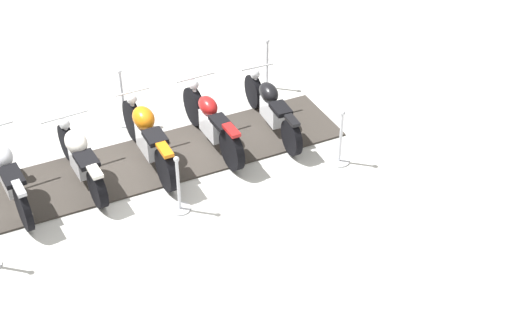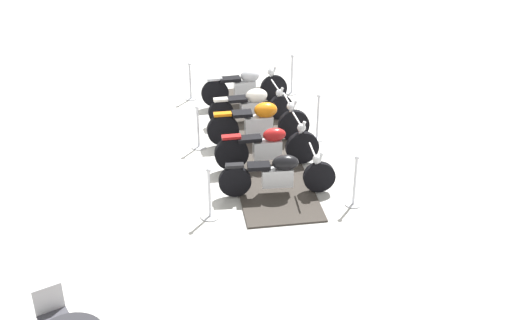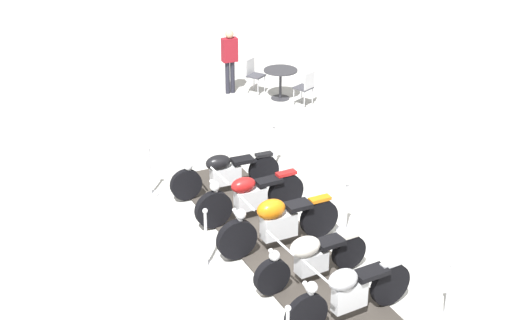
{
  "view_description": "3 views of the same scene",
  "coord_description": "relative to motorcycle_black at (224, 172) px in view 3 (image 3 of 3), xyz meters",
  "views": [
    {
      "loc": [
        10.58,
        -0.38,
        7.69
      ],
      "look_at": [
        1.05,
        1.61,
        0.57
      ],
      "focal_mm": 53.64,
      "sensor_mm": 36.0,
      "label": 1
    },
    {
      "loc": [
        -1.11,
        12.6,
        6.28
      ],
      "look_at": [
        -0.16,
        2.35,
        0.81
      ],
      "focal_mm": 43.28,
      "sensor_mm": 36.0,
      "label": 2
    },
    {
      "loc": [
        -2.75,
        -11.31,
        7.26
      ],
      "look_at": [
        -0.04,
        1.77,
        0.89
      ],
      "focal_mm": 54.28,
      "sensor_mm": 36.0,
      "label": 3
    }
  ],
  "objects": [
    {
      "name": "motorcycle_maroon",
      "position": [
        0.3,
        -1.11,
        0.02
      ],
      "size": [
        2.18,
        0.9,
        1.04
      ],
      "rotation": [
        0.0,
        0.0,
        -2.86
      ],
      "color": "black",
      "rests_on": "display_platform"
    },
    {
      "name": "display_platform",
      "position": [
        0.6,
        -2.22,
        -0.46
      ],
      "size": [
        3.1,
        6.96,
        0.03
      ],
      "primitive_type": "cube",
      "rotation": [
        0.0,
        0.0,
        -1.32
      ],
      "color": "#38332D",
      "rests_on": "ground_plane"
    },
    {
      "name": "stanchion_right_mid",
      "position": [
        -0.73,
        -2.56,
        -0.13
      ],
      "size": [
        0.35,
        0.35,
        1.12
      ],
      "color": "silver",
      "rests_on": "ground_plane"
    },
    {
      "name": "stanchion_left_rear",
      "position": [
        2.63,
        -4.69,
        -0.11
      ],
      "size": [
        0.29,
        0.29,
        1.02
      ],
      "color": "silver",
      "rests_on": "ground_plane"
    },
    {
      "name": "stanchion_left_front",
      "position": [
        1.22,
        0.91,
        -0.17
      ],
      "size": [
        0.36,
        0.36,
        1.03
      ],
      "color": "silver",
      "rests_on": "ground_plane"
    },
    {
      "name": "cafe_chair_near_table",
      "position": [
        2.82,
        4.28,
        0.06
      ],
      "size": [
        0.56,
        0.56,
        0.91
      ],
      "rotation": [
        0.0,
        0.0,
        2.23
      ],
      "color": "#B7B7BC",
      "rests_on": "ground_plane"
    },
    {
      "name": "cafe_table",
      "position": [
        2.32,
        4.93,
        0.13
      ],
      "size": [
        0.88,
        0.88,
        0.79
      ],
      "color": "#2D2D33",
      "rests_on": "ground_plane"
    },
    {
      "name": "motorcycle_cream",
      "position": [
        0.85,
        -3.35,
        0.01
      ],
      "size": [
        2.04,
        0.95,
        0.9
      ],
      "rotation": [
        0.0,
        0.0,
        -2.83
      ],
      "color": "black",
      "rests_on": "display_platform"
    },
    {
      "name": "cafe_chair_across_table",
      "position": [
        1.73,
        5.5,
        0.07
      ],
      "size": [
        0.57,
        0.57,
        0.92
      ],
      "rotation": [
        0.0,
        0.0,
        -0.76
      ],
      "color": "#B7B7BC",
      "rests_on": "ground_plane"
    },
    {
      "name": "bystander_person",
      "position": [
        1.11,
        5.61,
        0.56
      ],
      "size": [
        0.43,
        0.29,
        1.72
      ],
      "rotation": [
        0.0,
        0.0,
        -1.38
      ],
      "color": "#23232D",
      "rests_on": "ground_plane"
    },
    {
      "name": "ground_plane",
      "position": [
        0.6,
        -2.22,
        -0.47
      ],
      "size": [
        80.0,
        80.0,
        0.0
      ],
      "primitive_type": "plane",
      "color": "silver"
    },
    {
      "name": "motorcycle_chrome",
      "position": [
        1.13,
        -4.46,
        0.06
      ],
      "size": [
        2.18,
        0.94,
        1.03
      ],
      "rotation": [
        0.0,
        0.0,
        -2.82
      ],
      "color": "black",
      "rests_on": "display_platform"
    },
    {
      "name": "motorcycle_black",
      "position": [
        0.0,
        0.0,
        0.0
      ],
      "size": [
        2.26,
        0.72,
        0.93
      ],
      "rotation": [
        0.0,
        0.0,
        -2.95
      ],
      "color": "black",
      "rests_on": "display_platform"
    },
    {
      "name": "stanchion_left_mid",
      "position": [
        1.93,
        -1.89,
        -0.15
      ],
      "size": [
        0.33,
        0.33,
        1.02
      ],
      "color": "silver",
      "rests_on": "ground_plane"
    },
    {
      "name": "stanchion_right_front",
      "position": [
        -1.43,
        0.25,
        -0.11
      ],
      "size": [
        0.31,
        0.31,
        1.06
      ],
      "color": "silver",
      "rests_on": "ground_plane"
    },
    {
      "name": "motorcycle_copper",
      "position": [
        0.57,
        -2.23,
        0.06
      ],
      "size": [
        2.3,
        0.82,
        1.05
      ],
      "rotation": [
        0.0,
        0.0,
        -2.88
      ],
      "color": "black",
      "rests_on": "display_platform"
    }
  ]
}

